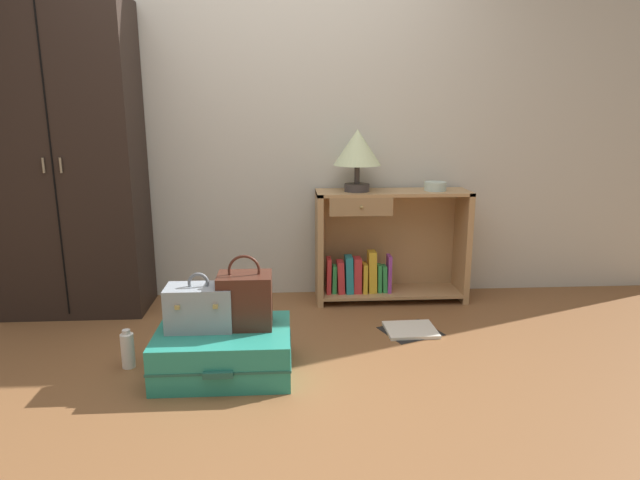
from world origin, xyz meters
TOP-DOWN VIEW (x-y plane):
  - ground_plane at (0.00, 0.00)m, footprint 9.00×9.00m
  - back_wall at (0.00, 1.50)m, footprint 6.40×0.10m
  - wardrobe at (-1.27, 1.20)m, footprint 0.89×0.47m
  - bookshelf at (0.79, 1.28)m, footprint 1.04×0.32m
  - table_lamp at (0.59, 1.26)m, footprint 0.32×0.32m
  - bowl at (1.12, 1.26)m, footprint 0.15×0.15m
  - suitcase_large at (-0.21, 0.22)m, footprint 0.68×0.53m
  - train_case at (-0.33, 0.25)m, footprint 0.33×0.20m
  - handbag at (-0.10, 0.27)m, footprint 0.27×0.20m
  - bottle at (-0.72, 0.31)m, footprint 0.07×0.07m
  - open_book_on_floor at (0.86, 0.68)m, footprint 0.40×0.38m

SIDE VIEW (x-z plane):
  - ground_plane at x=0.00m, z-range 0.00..0.00m
  - open_book_on_floor at x=0.86m, z-range 0.00..0.02m
  - bottle at x=-0.72m, z-range -0.01..0.20m
  - suitcase_large at x=-0.21m, z-range 0.00..0.23m
  - train_case at x=-0.33m, z-range 0.20..0.49m
  - bookshelf at x=0.79m, z-range -0.01..0.76m
  - handbag at x=-0.10m, z-range 0.18..0.56m
  - bowl at x=1.12m, z-range 0.77..0.83m
  - wardrobe at x=-1.27m, z-range 0.00..1.97m
  - table_lamp at x=0.59m, z-range 0.84..1.25m
  - back_wall at x=0.00m, z-range 0.00..2.60m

